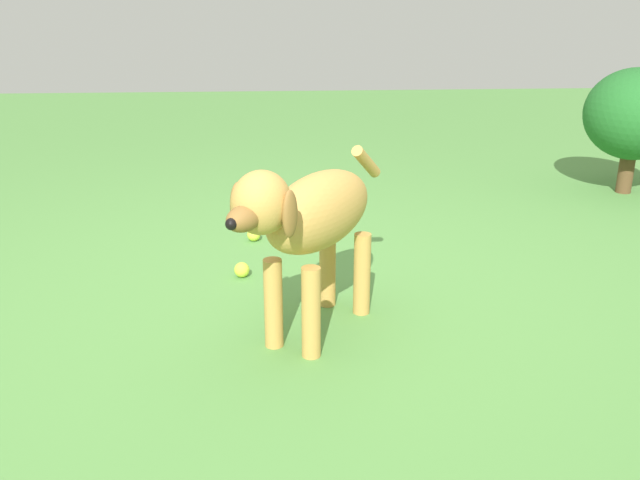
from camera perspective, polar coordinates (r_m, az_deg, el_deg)
ground at (r=2.56m, az=-1.70°, el=-6.10°), size 14.00×14.00×0.00m
dog at (r=2.23m, az=-0.71°, el=1.91°), size 0.84×0.59×0.66m
tennis_ball_0 at (r=3.32m, az=-5.68°, el=0.47°), size 0.07×0.07×0.07m
tennis_ball_1 at (r=2.88m, az=-6.69°, el=-2.54°), size 0.07×0.07×0.07m
shrub_near at (r=4.50m, az=25.27°, el=9.65°), size 0.64×0.58×0.76m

